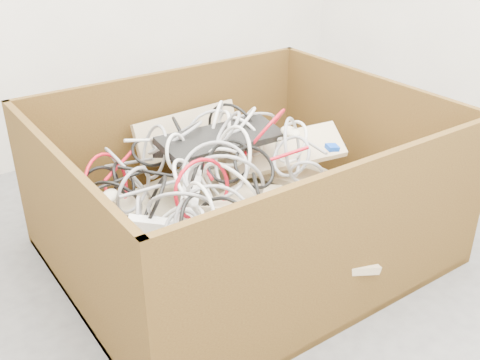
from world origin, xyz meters
TOP-DOWN VIEW (x-y plane):
  - ground at (0.00, 0.00)m, footprint 3.00×3.00m
  - cardboard_box at (0.00, 0.28)m, footprint 1.31×1.09m
  - keyboard_pile at (0.06, 0.31)m, footprint 1.25×1.04m
  - mice_scatter at (0.02, 0.32)m, footprint 0.85×0.67m
  - power_strip_left at (-0.25, 0.19)m, footprint 0.22×0.28m
  - power_strip_right at (-0.37, 0.11)m, footprint 0.25×0.17m
  - vga_plug at (0.38, 0.20)m, footprint 0.06×0.05m
  - cable_tangle at (-0.11, 0.30)m, footprint 1.11×0.92m

SIDE VIEW (x-z plane):
  - ground at x=0.00m, z-range 0.00..0.00m
  - cardboard_box at x=0.00m, z-range -0.16..0.45m
  - keyboard_pile at x=0.06m, z-range 0.11..0.46m
  - power_strip_right at x=-0.37m, z-range 0.29..0.38m
  - mice_scatter at x=0.02m, z-range 0.25..0.46m
  - power_strip_left at x=-0.25m, z-range 0.29..0.42m
  - vga_plug at x=0.38m, z-range 0.36..0.39m
  - cable_tangle at x=-0.11m, z-range 0.17..0.59m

